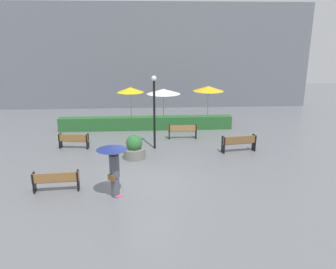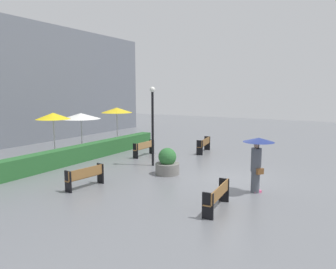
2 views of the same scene
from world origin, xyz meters
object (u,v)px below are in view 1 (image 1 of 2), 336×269
object	(u,v)px
bench_far_left	(74,140)
pedestrian_with_umbrella	(113,162)
bench_far_right	(239,142)
lamp_post	(154,105)
bench_near_left	(56,180)
patio_umbrella_yellow_far	(208,89)
patio_umbrella_white	(163,91)
bench_back_row	(183,130)
planter_pot	(134,148)
patio_umbrella_yellow	(130,90)

from	to	relation	value
bench_far_left	pedestrian_with_umbrella	distance (m)	6.65
bench_far_right	lamp_post	distance (m)	4.96
bench_near_left	bench_far_right	size ratio (longest dim) A/B	0.96
bench_near_left	patio_umbrella_yellow_far	distance (m)	13.44
patio_umbrella_white	pedestrian_with_umbrella	bearing A→B (deg)	-102.04
bench_far_left	bench_back_row	xyz separation A→B (m)	(6.19, 1.47, 0.03)
bench_far_right	bench_back_row	size ratio (longest dim) A/B	1.10
bench_far_left	patio_umbrella_yellow_far	xyz separation A→B (m)	(8.38, 5.29, 1.96)
bench_near_left	planter_pot	bearing A→B (deg)	50.64
planter_pot	patio_umbrella_white	distance (m)	7.69
patio_umbrella_yellow	patio_umbrella_yellow_far	world-z (taller)	patio_umbrella_yellow_far
bench_back_row	planter_pot	bearing A→B (deg)	-131.01
patio_umbrella_yellow	planter_pot	bearing A→B (deg)	-86.20
bench_near_left	patio_umbrella_yellow	xyz separation A→B (m)	(2.51, 10.63, 1.93)
bench_far_left	patio_umbrella_white	bearing A→B (deg)	46.56
bench_far_left	bench_back_row	size ratio (longest dim) A/B	0.97
bench_far_right	bench_far_left	world-z (taller)	bench_far_right
bench_near_left	bench_far_left	xyz separation A→B (m)	(-0.42, 5.36, -0.00)
bench_far_left	pedestrian_with_umbrella	size ratio (longest dim) A/B	0.81
patio_umbrella_white	bench_far_right	bearing A→B (deg)	-60.77
bench_near_left	pedestrian_with_umbrella	world-z (taller)	pedestrian_with_umbrella
patio_umbrella_white	bench_back_row	bearing A→B (deg)	-76.80
pedestrian_with_umbrella	lamp_post	bearing A→B (deg)	73.66
planter_pot	patio_umbrella_yellow	xyz separation A→B (m)	(-0.47, 7.00, 1.90)
bench_back_row	planter_pot	distance (m)	4.25
bench_far_right	planter_pot	bearing A→B (deg)	-173.56
patio_umbrella_yellow	pedestrian_with_umbrella	bearing A→B (deg)	-90.76
lamp_post	patio_umbrella_yellow_far	bearing A→B (deg)	54.73
bench_far_left	pedestrian_with_umbrella	bearing A→B (deg)	-65.00
bench_near_left	bench_far_right	xyz separation A→B (m)	(8.53, 4.25, 0.04)
lamp_post	bench_near_left	bearing A→B (deg)	-128.29
bench_back_row	patio_umbrella_yellow_far	xyz separation A→B (m)	(2.19, 3.82, 1.93)
bench_far_right	patio_umbrella_white	world-z (taller)	patio_umbrella_white
patio_umbrella_white	patio_umbrella_yellow_far	size ratio (longest dim) A/B	0.92
bench_far_right	patio_umbrella_white	xyz separation A→B (m)	(-3.72, 6.64, 1.72)
bench_back_row	pedestrian_with_umbrella	bearing A→B (deg)	-114.60
bench_back_row	bench_near_left	bearing A→B (deg)	-130.15
planter_pot	lamp_post	bearing A→B (deg)	54.46
bench_far_left	patio_umbrella_yellow_far	bearing A→B (deg)	32.25
bench_far_left	lamp_post	size ratio (longest dim) A/B	0.42
bench_back_row	planter_pot	size ratio (longest dim) A/B	1.43
bench_far_left	bench_near_left	bearing A→B (deg)	-85.48
bench_far_left	bench_back_row	bearing A→B (deg)	13.34
bench_near_left	lamp_post	bearing A→B (deg)	51.71
bench_near_left	bench_back_row	xyz separation A→B (m)	(5.76, 6.83, 0.03)
bench_near_left	planter_pot	world-z (taller)	planter_pot
bench_near_left	patio_umbrella_yellow_far	world-z (taller)	patio_umbrella_yellow_far
bench_far_left	patio_umbrella_yellow_far	distance (m)	10.10
bench_near_left	bench_far_right	distance (m)	9.53
bench_far_right	patio_umbrella_yellow	size ratio (longest dim) A/B	0.74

